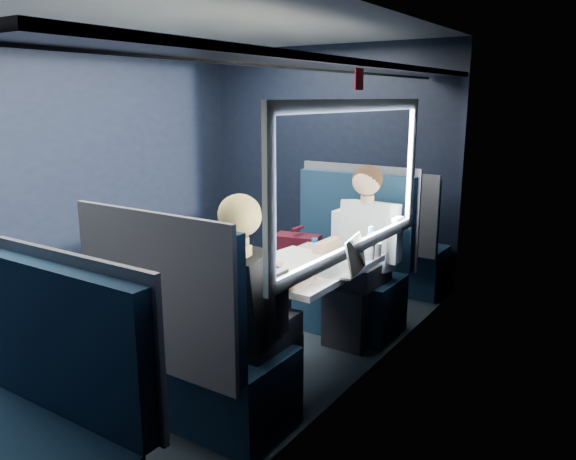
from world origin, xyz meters
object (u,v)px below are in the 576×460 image
Objects in this scene: seat_bay_near at (340,272)px; seat_bay_far at (193,354)px; woman at (247,300)px; seat_row_front at (389,248)px; seat_row_back at (41,438)px; cup at (376,249)px; laptop at (347,263)px; table at (305,276)px; bottle_small at (370,245)px; man at (362,246)px.

seat_bay_near is 1.74m from seat_bay_far.
woman is (0.27, -1.57, 0.30)m from seat_bay_near.
seat_row_front and seat_row_back have the same top height.
cup is (0.48, 1.31, 0.37)m from seat_bay_far.
seat_row_back reaches higher than laptop.
laptop is (0.49, 0.86, 0.39)m from seat_bay_far.
seat_bay_near is at bearing 99.70° from woman.
seat_row_front is (-0.18, 1.80, -0.25)m from table.
bottle_small is 2.47× the size of cup.
man is at bearing 84.28° from seat_row_back.
woman is 1.17m from cup.
seat_bay_near is 1.63m from woman.
seat_bay_near is 3.59× the size of laptop.
seat_bay_far is at bearing -99.03° from man.
seat_bay_far is 1.09× the size of seat_row_back.
laptop is at bearing 74.59° from seat_row_back.
cup is at bearing 69.95° from seat_bay_far.
seat_bay_far reaches higher than bottle_small.
laptop is (0.31, -0.02, 0.14)m from table.
table is 1.82m from seat_row_back.
man reaches higher than seat_row_front.
seat_bay_far is 0.43m from woman.
seat_bay_far reaches higher than seat_row_front.
seat_row_back is (0.00, -3.59, 0.00)m from seat_row_front.
seat_row_back is at bearing -95.72° from man.
man reaches higher than laptop.
seat_bay_far is at bearing -119.76° from laptop.
man and woman have the same top height.
seat_bay_far is 2.67m from seat_row_front.
laptop is at bearing -71.43° from man.
seat_bay_far is 3.59× the size of laptop.
woman is at bearing -101.33° from cup.
seat_bay_near reaches higher than seat_row_front.
woman is at bearing -84.30° from seat_row_front.
man is 14.66× the size of cup.
seat_row_front is at bearing 90.00° from seat_bay_far.
seat_bay_far is at bearing -111.63° from bottle_small.
woman is 1.07m from bottle_small.
cup is at bearing -48.36° from man.
seat_bay_near is 1.09× the size of seat_row_back.
seat_bay_far is 13.98× the size of cup.
bottle_small is (0.48, 2.13, 0.43)m from seat_row_back.
cup is (0.30, 0.44, 0.12)m from table.
man is at bearing -77.17° from seat_row_front.
table is at bearing -131.56° from bottle_small.
man is (0.27, -0.17, 0.29)m from seat_bay_near.
seat_row_front reaches higher than laptop.
seat_bay_far is 1.06m from laptop.
bottle_small is (-0.01, 0.35, 0.03)m from laptop.
laptop is 1.57× the size of bottle_small.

